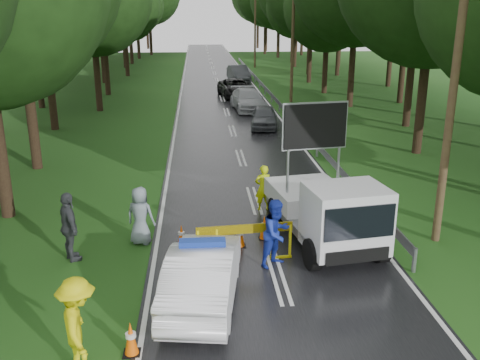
{
  "coord_description": "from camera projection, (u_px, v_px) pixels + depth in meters",
  "views": [
    {
      "loc": [
        -2.04,
        -12.61,
        6.77
      ],
      "look_at": [
        -0.65,
        4.49,
        1.3
      ],
      "focal_mm": 40.0,
      "sensor_mm": 36.0,
      "label": 1
    }
  ],
  "objects": [
    {
      "name": "utility_pole_mid",
      "position": [
        293.0,
        34.0,
        39.64
      ],
      "size": [
        1.4,
        0.24,
        10.0
      ],
      "color": "#483021",
      "rests_on": "ground"
    },
    {
      "name": "road",
      "position": [
        222.0,
        99.0,
        42.67
      ],
      "size": [
        7.0,
        140.0,
        0.02
      ],
      "primitive_type": "cube",
      "color": "black",
      "rests_on": "ground"
    },
    {
      "name": "queue_car_second",
      "position": [
        248.0,
        100.0,
        37.64
      ],
      "size": [
        2.48,
        5.21,
        1.47
      ],
      "primitive_type": "imported",
      "rotation": [
        0.0,
        0.0,
        0.09
      ],
      "color": "#A0A2A7",
      "rests_on": "ground"
    },
    {
      "name": "officer",
      "position": [
        263.0,
        188.0,
        18.7
      ],
      "size": [
        0.66,
        0.49,
        1.65
      ],
      "primitive_type": "imported",
      "rotation": [
        0.0,
        0.0,
        3.3
      ],
      "color": "#CCE60C",
      "rests_on": "ground"
    },
    {
      "name": "cone_center",
      "position": [
        240.0,
        235.0,
        15.91
      ],
      "size": [
        0.35,
        0.35,
        0.75
      ],
      "color": "black",
      "rests_on": "ground"
    },
    {
      "name": "work_truck",
      "position": [
        328.0,
        210.0,
        15.85
      ],
      "size": [
        2.99,
        5.37,
        4.07
      ],
      "rotation": [
        0.0,
        0.0,
        0.16
      ],
      "color": "gray",
      "rests_on": "ground"
    },
    {
      "name": "cone_right",
      "position": [
        375.0,
        222.0,
        16.94
      ],
      "size": [
        0.36,
        0.36,
        0.76
      ],
      "color": "black",
      "rests_on": "ground"
    },
    {
      "name": "civilian",
      "position": [
        277.0,
        233.0,
        14.59
      ],
      "size": [
        1.18,
        1.15,
        1.92
      ],
      "primitive_type": "imported",
      "rotation": [
        0.0,
        0.0,
        0.69
      ],
      "color": "#192DA3",
      "rests_on": "ground"
    },
    {
      "name": "ground",
      "position": [
        278.0,
        277.0,
        14.19
      ],
      "size": [
        160.0,
        160.0,
        0.0
      ],
      "primitive_type": "plane",
      "color": "#1D4C15",
      "rests_on": "ground"
    },
    {
      "name": "utility_pole_far",
      "position": [
        255.0,
        25.0,
        64.33
      ],
      "size": [
        1.4,
        0.24,
        10.0
      ],
      "color": "#483021",
      "rests_on": "ground"
    },
    {
      "name": "bystander_mid",
      "position": [
        69.0,
        227.0,
        14.87
      ],
      "size": [
        1.01,
        1.27,
        2.01
      ],
      "primitive_type": "imported",
      "rotation": [
        0.0,
        0.0,
        2.08
      ],
      "color": "#393B40",
      "rests_on": "ground"
    },
    {
      "name": "cone_near_left",
      "position": [
        131.0,
        339.0,
        10.91
      ],
      "size": [
        0.36,
        0.36,
        0.75
      ],
      "color": "black",
      "rests_on": "ground"
    },
    {
      "name": "bystander_right",
      "position": [
        140.0,
        216.0,
        16.0
      ],
      "size": [
        1.01,
        0.83,
        1.78
      ],
      "primitive_type": "imported",
      "rotation": [
        0.0,
        0.0,
        2.79
      ],
      "color": "gray",
      "rests_on": "ground"
    },
    {
      "name": "cone_far",
      "position": [
        264.0,
        228.0,
        16.44
      ],
      "size": [
        0.36,
        0.36,
        0.77
      ],
      "color": "black",
      "rests_on": "ground"
    },
    {
      "name": "utility_pole_near",
      "position": [
        455.0,
        74.0,
        14.95
      ],
      "size": [
        1.4,
        0.24,
        10.0
      ],
      "color": "#483021",
      "rests_on": "ground"
    },
    {
      "name": "queue_car_first",
      "position": [
        264.0,
        117.0,
        32.0
      ],
      "size": [
        2.0,
        3.97,
        1.3
      ],
      "primitive_type": "imported",
      "rotation": [
        0.0,
        0.0,
        -0.13
      ],
      "color": "#46494E",
      "rests_on": "ground"
    },
    {
      "name": "cone_left_mid",
      "position": [
        181.0,
        235.0,
        16.01
      ],
      "size": [
        0.31,
        0.31,
        0.66
      ],
      "color": "black",
      "rests_on": "ground"
    },
    {
      "name": "bystander_left",
      "position": [
        78.0,
        326.0,
        10.22
      ],
      "size": [
        1.05,
        1.44,
        2.0
      ],
      "primitive_type": "imported",
      "rotation": [
        0.0,
        0.0,
        1.83
      ],
      "color": "yellow",
      "rests_on": "ground"
    },
    {
      "name": "police_sedan",
      "position": [
        203.0,
        274.0,
        12.82
      ],
      "size": [
        2.16,
        4.61,
        1.61
      ],
      "rotation": [
        0.0,
        0.0,
        3.0
      ],
      "color": "white",
      "rests_on": "ground"
    },
    {
      "name": "guardrail",
      "position": [
        269.0,
        92.0,
        42.48
      ],
      "size": [
        0.12,
        60.06,
        0.7
      ],
      "color": "gray",
      "rests_on": "ground"
    },
    {
      "name": "barrier",
      "position": [
        245.0,
        234.0,
        14.82
      ],
      "size": [
        2.71,
        0.3,
        1.12
      ],
      "rotation": [
        0.0,
        0.0,
        0.09
      ],
      "color": "yellow",
      "rests_on": "ground"
    },
    {
      "name": "queue_car_third",
      "position": [
        236.0,
        88.0,
        43.31
      ],
      "size": [
        3.03,
        5.46,
        1.45
      ],
      "primitive_type": "imported",
      "rotation": [
        0.0,
        0.0,
        0.12
      ],
      "color": "black",
      "rests_on": "ground"
    },
    {
      "name": "queue_car_fourth",
      "position": [
        239.0,
        73.0,
        52.85
      ],
      "size": [
        2.19,
        4.9,
        1.56
      ],
      "primitive_type": "imported",
      "rotation": [
        0.0,
        0.0,
        0.12
      ],
      "color": "#393C3F",
      "rests_on": "ground"
    }
  ]
}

